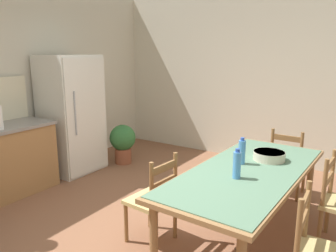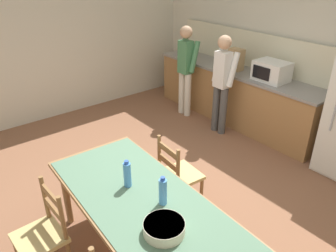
# 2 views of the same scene
# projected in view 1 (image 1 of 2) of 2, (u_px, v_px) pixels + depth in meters

# --- Properties ---
(ground_plane) EXTENTS (8.32, 8.32, 0.00)m
(ground_plane) POSITION_uv_depth(u_px,v_px,m) (141.00, 244.00, 3.25)
(ground_plane) COLOR brown
(wall_right) EXTENTS (0.12, 5.20, 2.90)m
(wall_right) POSITION_uv_depth(u_px,v_px,m) (256.00, 77.00, 5.60)
(wall_right) COLOR beige
(wall_right) RESTS_ON ground
(refrigerator) EXTENTS (0.82, 0.73, 1.82)m
(refrigerator) POSITION_uv_depth(u_px,v_px,m) (72.00, 114.00, 5.11)
(refrigerator) COLOR silver
(refrigerator) RESTS_ON ground
(dining_table) EXTENTS (2.23, 1.02, 0.78)m
(dining_table) POSITION_uv_depth(u_px,v_px,m) (248.00, 177.00, 3.13)
(dining_table) COLOR olive
(dining_table) RESTS_ON ground
(bottle_near_centre) EXTENTS (0.07, 0.07, 0.27)m
(bottle_near_centre) POSITION_uv_depth(u_px,v_px,m) (237.00, 165.00, 2.86)
(bottle_near_centre) COLOR #4C8ED6
(bottle_near_centre) RESTS_ON dining_table
(bottle_off_centre) EXTENTS (0.07, 0.07, 0.27)m
(bottle_off_centre) POSITION_uv_depth(u_px,v_px,m) (242.00, 152.00, 3.24)
(bottle_off_centre) COLOR #4C8ED6
(bottle_off_centre) RESTS_ON dining_table
(serving_bowl) EXTENTS (0.32, 0.32, 0.09)m
(serving_bowl) POSITION_uv_depth(u_px,v_px,m) (269.00, 155.00, 3.37)
(serving_bowl) COLOR beige
(serving_bowl) RESTS_ON dining_table
(chair_head_end) EXTENTS (0.41, 0.42, 0.91)m
(chair_head_end) POSITION_uv_depth(u_px,v_px,m) (287.00, 163.00, 4.29)
(chair_head_end) COLOR olive
(chair_head_end) RESTS_ON ground
(chair_side_far_left) EXTENTS (0.45, 0.43, 0.91)m
(chair_side_far_left) POSITION_uv_depth(u_px,v_px,m) (154.00, 200.00, 3.22)
(chair_side_far_left) COLOR olive
(chair_side_far_left) RESTS_ON ground
(potted_plant) EXTENTS (0.44, 0.44, 0.67)m
(potted_plant) POSITION_uv_depth(u_px,v_px,m) (123.00, 141.00, 5.56)
(potted_plant) COLOR brown
(potted_plant) RESTS_ON ground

